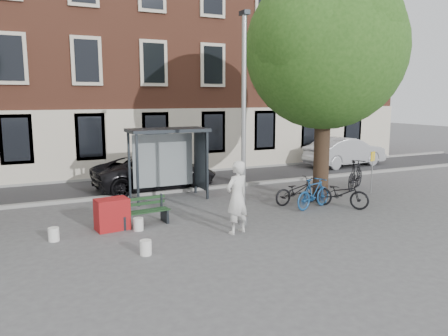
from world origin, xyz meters
TOP-DOWN VIEW (x-y plane):
  - ground at (0.00, 0.00)m, footprint 90.00×90.00m
  - road at (0.00, 7.00)m, footprint 40.00×4.00m
  - curb_near at (0.00, 5.00)m, footprint 40.00×0.25m
  - curb_far at (0.00, 9.00)m, footprint 40.00×0.25m
  - building_row at (0.00, 13.00)m, footprint 30.00×8.00m
  - lamppost at (0.00, 0.00)m, footprint 0.28×0.35m
  - tree_right at (4.01, 1.38)m, footprint 5.76×5.60m
  - bus_shelter at (-0.61, 4.11)m, footprint 2.85×1.45m
  - painter at (-0.59, -0.75)m, footprint 0.85×0.69m
  - bench at (-2.73, 1.16)m, footprint 1.58×0.66m
  - bike_a at (2.84, 1.31)m, footprint 1.83×0.70m
  - bike_b at (3.02, 0.58)m, footprint 1.80×0.97m
  - bike_c at (3.93, 0.28)m, footprint 1.63×1.92m
  - bike_d at (6.50, 2.44)m, footprint 1.99×1.57m
  - car_dark at (-0.90, 6.00)m, footprint 5.24×2.72m
  - car_silver at (10.27, 7.47)m, footprint 4.95×2.16m
  - red_stand at (-3.65, 1.07)m, footprint 0.96×0.70m
  - bucket_a at (-3.33, -1.34)m, footprint 0.37×0.37m
  - bucket_b at (-3.00, 0.66)m, footprint 0.35×0.35m
  - bucket_c at (-5.24, 0.70)m, footprint 0.34×0.34m
  - notice_sign at (6.52, 1.56)m, footprint 0.28×0.11m

SIDE VIEW (x-z plane):
  - ground at x=0.00m, z-range 0.00..0.00m
  - road at x=0.00m, z-range 0.00..0.01m
  - curb_near at x=0.00m, z-range 0.00..0.12m
  - curb_far at x=0.00m, z-range 0.00..0.12m
  - bucket_a at x=-3.33m, z-range 0.00..0.36m
  - bucket_b at x=-3.00m, z-range 0.00..0.36m
  - bucket_c at x=-5.24m, z-range 0.00..0.36m
  - bench at x=-2.73m, z-range -0.03..0.76m
  - red_stand at x=-3.65m, z-range 0.00..0.90m
  - bike_a at x=2.84m, z-range 0.00..0.95m
  - bike_c at x=3.93m, z-range 0.00..0.99m
  - bike_b at x=3.02m, z-range 0.00..1.04m
  - bike_d at x=6.50m, z-range 0.00..1.20m
  - car_dark at x=-0.90m, z-range 0.00..1.41m
  - car_silver at x=10.27m, z-range 0.00..1.58m
  - painter at x=-0.59m, z-range 0.00..2.04m
  - notice_sign at x=6.52m, z-range 0.32..1.97m
  - bus_shelter at x=-0.61m, z-range 0.61..3.23m
  - lamppost at x=0.00m, z-range -0.27..5.84m
  - tree_right at x=4.01m, z-range 1.52..9.72m
  - building_row at x=0.00m, z-range 0.00..14.00m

